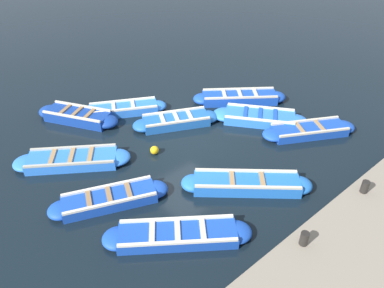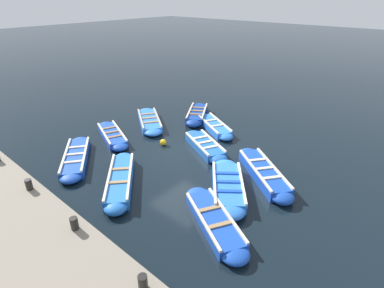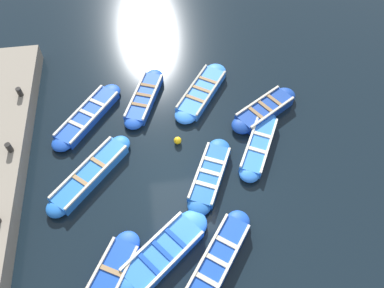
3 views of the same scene
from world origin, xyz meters
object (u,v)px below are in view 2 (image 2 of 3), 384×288
(bollard_mid_south, at_px, (74,223))
(boat_outer_left, at_px, (214,221))
(bollard_mid_north, at_px, (29,184))
(boat_drifting, at_px, (76,158))
(bollard_south, at_px, (143,282))
(boat_tucked, at_px, (205,146))
(boat_broadside, at_px, (112,135))
(buoy_yellow_far, at_px, (193,135))
(buoy_orange_near, at_px, (163,142))
(boat_alongside, at_px, (214,126))
(boat_end_of_row, at_px, (149,121))
(boat_bow_out, at_px, (120,180))
(boat_far_corner, at_px, (263,173))
(boat_mid_row, at_px, (228,186))
(boat_outer_right, at_px, (197,114))

(bollard_mid_south, bearing_deg, boat_outer_left, 145.21)
(boat_outer_left, distance_m, bollard_mid_north, 5.79)
(boat_drifting, xyz_separation_m, bollard_south, (2.45, 7.06, 0.73))
(boat_drifting, xyz_separation_m, boat_tucked, (-4.25, 3.34, 0.01))
(boat_drifting, relative_size, boat_broadside, 1.04)
(boat_tucked, xyz_separation_m, bollard_mid_south, (6.69, 1.06, 0.72))
(buoy_yellow_far, bearing_deg, buoy_orange_near, -21.40)
(boat_drifting, bearing_deg, boat_alongside, 159.66)
(bollard_mid_south, bearing_deg, boat_tucked, -171.01)
(buoy_yellow_far, bearing_deg, boat_end_of_row, -86.80)
(bollard_mid_south, distance_m, buoy_yellow_far, 7.55)
(boat_drifting, xyz_separation_m, boat_end_of_row, (-4.59, -0.64, 0.01))
(boat_broadside, relative_size, boat_alongside, 1.03)
(boat_bow_out, bearing_deg, bollard_mid_north, -20.92)
(boat_broadside, xyz_separation_m, boat_far_corner, (-1.68, 7.05, 0.03))
(boat_broadside, relative_size, buoy_yellow_far, 10.56)
(boat_alongside, relative_size, bollard_mid_south, 9.44)
(boat_mid_row, height_order, buoy_orange_near, boat_mid_row)
(boat_mid_row, distance_m, boat_tucked, 3.14)
(boat_far_corner, bearing_deg, boat_outer_left, 3.03)
(boat_outer_left, xyz_separation_m, boat_tucked, (-3.58, -3.22, 0.02))
(boat_drifting, xyz_separation_m, boat_mid_row, (-2.38, 5.86, 0.01))
(boat_drifting, bearing_deg, boat_end_of_row, -172.00)
(boat_outer_left, bearing_deg, boat_bow_out, -82.45)
(boat_end_of_row, bearing_deg, boat_tucked, 85.16)
(boat_outer_right, xyz_separation_m, boat_mid_row, (4.49, 5.16, -0.03))
(bollard_mid_north, bearing_deg, boat_end_of_row, -161.29)
(boat_alongside, bearing_deg, boat_broadside, -36.57)
(boat_mid_row, xyz_separation_m, buoy_yellow_far, (-2.36, -3.63, -0.01))
(boat_outer_right, height_order, bollard_south, bollard_south)
(boat_broadside, xyz_separation_m, bollard_mid_north, (4.69, 2.39, 0.73))
(boat_drifting, distance_m, boat_far_corner, 7.50)
(boat_outer_left, xyz_separation_m, boat_end_of_row, (-3.92, -7.21, 0.01))
(boat_end_of_row, bearing_deg, boat_broadside, -0.20)
(boat_broadside, height_order, buoy_orange_near, boat_broadside)
(buoy_orange_near, bearing_deg, boat_end_of_row, -118.46)
(boat_drifting, height_order, boat_far_corner, boat_far_corner)
(boat_outer_right, bearing_deg, boat_broadside, -16.30)
(bollard_south, bearing_deg, boat_far_corner, -173.98)
(boat_mid_row, xyz_separation_m, boat_end_of_row, (-2.20, -6.51, -0.01))
(boat_outer_left, xyz_separation_m, boat_bow_out, (0.51, -3.83, 0.03))
(boat_tucked, distance_m, bollard_south, 7.69)
(boat_bow_out, distance_m, boat_far_corner, 5.25)
(boat_bow_out, height_order, boat_tucked, boat_bow_out)
(boat_broadside, height_order, bollard_south, bollard_south)
(bollard_mid_south, relative_size, buoy_orange_near, 1.23)
(boat_outer_right, bearing_deg, bollard_mid_north, 6.34)
(bollard_mid_north, distance_m, buoy_orange_near, 5.82)
(boat_bow_out, distance_m, boat_broadside, 3.98)
(boat_mid_row, xyz_separation_m, bollard_south, (4.83, 1.20, 0.72))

